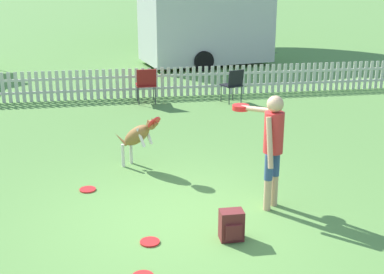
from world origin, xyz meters
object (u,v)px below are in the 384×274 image
at_px(folding_chair_center, 233,83).
at_px(leaping_dog, 138,135).
at_px(folding_chair_blue_left, 146,83).
at_px(frisbee_midfield, 150,242).
at_px(frisbee_near_handler, 88,190).
at_px(equipment_trailer, 206,26).
at_px(handler_person, 271,138).
at_px(backpack_on_grass, 232,225).

bearing_deg(folding_chair_center, leaping_dog, 36.28).
height_order(folding_chair_blue_left, folding_chair_center, folding_chair_blue_left).
bearing_deg(frisbee_midfield, frisbee_near_handler, 114.09).
xyz_separation_m(folding_chair_blue_left, equipment_trailer, (2.53, 5.25, 0.79)).
bearing_deg(handler_person, backpack_on_grass, -174.31).
height_order(leaping_dog, equipment_trailer, equipment_trailer).
relative_size(backpack_on_grass, equipment_trailer, 0.08).
bearing_deg(frisbee_near_handler, equipment_trailer, 69.70).
relative_size(leaping_dog, frisbee_midfield, 3.96).
bearing_deg(handler_person, folding_chair_center, 37.73).
bearing_deg(folding_chair_blue_left, handler_person, 100.21).
bearing_deg(folding_chair_center, frisbee_near_handler, 33.59).
xyz_separation_m(frisbee_near_handler, backpack_on_grass, (1.88, -1.91, 0.19)).
distance_m(frisbee_near_handler, frisbee_midfield, 2.01).
bearing_deg(handler_person, frisbee_near_handler, 115.26).
bearing_deg(frisbee_midfield, backpack_on_grass, -4.24).
relative_size(handler_person, backpack_on_grass, 4.19).
distance_m(frisbee_near_handler, equipment_trailer, 11.38).
relative_size(handler_person, folding_chair_blue_left, 1.85).
xyz_separation_m(leaping_dog, equipment_trailer, (3.05, 9.78, 0.73)).
relative_size(frisbee_midfield, equipment_trailer, 0.05).
relative_size(folding_chair_center, equipment_trailer, 0.17).
relative_size(handler_person, frisbee_midfield, 6.59).
height_order(handler_person, equipment_trailer, equipment_trailer).
xyz_separation_m(frisbee_near_handler, folding_chair_blue_left, (1.39, 5.35, 0.54)).
height_order(frisbee_near_handler, frisbee_midfield, same).
xyz_separation_m(handler_person, frisbee_midfield, (-1.82, -0.81, -1.05)).
bearing_deg(leaping_dog, folding_chair_center, -166.10).
bearing_deg(equipment_trailer, frisbee_near_handler, -121.28).
height_order(handler_person, folding_chair_blue_left, handler_person).
height_order(backpack_on_grass, folding_chair_blue_left, folding_chair_blue_left).
xyz_separation_m(handler_person, equipment_trailer, (1.28, 11.63, 0.28)).
distance_m(folding_chair_center, equipment_trailer, 5.61).
bearing_deg(leaping_dog, folding_chair_blue_left, -139.96).
bearing_deg(backpack_on_grass, frisbee_midfield, 175.76).
bearing_deg(backpack_on_grass, frisbee_near_handler, 134.43).
bearing_deg(folding_chair_center, frisbee_midfield, 47.07).
distance_m(handler_person, backpack_on_grass, 1.45).
bearing_deg(frisbee_near_handler, frisbee_midfield, -65.91).
distance_m(leaping_dog, folding_chair_center, 5.03).
distance_m(frisbee_midfield, backpack_on_grass, 1.07).
xyz_separation_m(frisbee_near_handler, folding_chair_center, (3.59, 5.06, 0.51)).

